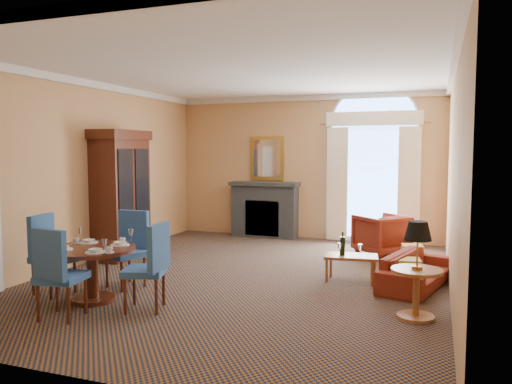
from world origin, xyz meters
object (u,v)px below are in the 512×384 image
(armoire, at_px, (120,196))
(side_table, at_px, (417,259))
(coffee_table, at_px, (350,256))
(sofa, at_px, (416,270))
(armchair, at_px, (381,235))
(dining_table, at_px, (92,261))

(armoire, bearing_deg, side_table, -17.89)
(coffee_table, bearing_deg, sofa, -7.10)
(armchair, height_order, coffee_table, armchair)
(armoire, relative_size, armchair, 2.76)
(armchair, bearing_deg, dining_table, 6.15)
(sofa, distance_m, side_table, 1.51)
(side_table, bearing_deg, sofa, 92.00)
(armchair, xyz_separation_m, coffee_table, (-0.24, -2.14, 0.00))
(dining_table, height_order, coffee_table, dining_table)
(dining_table, xyz_separation_m, coffee_table, (3.02, 2.15, -0.14))
(sofa, bearing_deg, coffee_table, 107.19)
(sofa, xyz_separation_m, coffee_table, (-0.96, -0.03, 0.15))
(sofa, relative_size, side_table, 1.47)
(armchair, relative_size, coffee_table, 0.99)
(armoire, relative_size, side_table, 2.07)
(coffee_table, height_order, side_table, side_table)
(dining_table, bearing_deg, armchair, 52.75)
(armoire, distance_m, side_table, 5.61)
(sofa, bearing_deg, armchair, 34.16)
(dining_table, distance_m, armchair, 5.39)
(dining_table, xyz_separation_m, side_table, (4.03, 0.75, 0.17))
(sofa, bearing_deg, side_table, -162.63)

